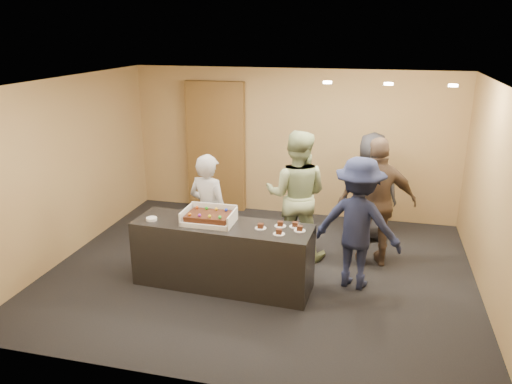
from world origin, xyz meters
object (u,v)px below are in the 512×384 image
at_px(serving_counter, 223,255).
at_px(person_navy_man, 358,224).
at_px(plate_stack, 152,219).
at_px(person_brown_extra, 377,203).
at_px(cake_box, 210,219).
at_px(person_dark_suit, 370,187).
at_px(person_sage_man, 296,195).
at_px(sheet_cake, 209,216).
at_px(storage_cabinet, 216,147).
at_px(person_server_grey, 209,213).

distance_m(serving_counter, person_navy_man, 1.86).
xyz_separation_m(plate_stack, person_brown_extra, (2.94, 1.27, 0.04)).
relative_size(cake_box, person_dark_suit, 0.37).
height_order(plate_stack, person_navy_man, person_navy_man).
relative_size(person_brown_extra, person_dark_suit, 1.08).
relative_size(cake_box, plate_stack, 4.58).
distance_m(serving_counter, person_sage_man, 1.51).
bearing_deg(sheet_cake, person_dark_suit, 46.58).
xyz_separation_m(serving_counter, storage_cabinet, (-1.05, 2.95, 0.77)).
distance_m(person_navy_man, person_dark_suit, 1.71).
distance_m(cake_box, person_brown_extra, 2.44).
bearing_deg(cake_box, person_brown_extra, 28.03).
bearing_deg(person_navy_man, person_server_grey, 12.53).
distance_m(person_navy_man, person_brown_extra, 0.76).
height_order(storage_cabinet, plate_stack, storage_cabinet).
bearing_deg(person_navy_man, person_sage_man, -24.68).
height_order(cake_box, sheet_cake, cake_box).
relative_size(cake_box, person_sage_man, 0.34).
distance_m(storage_cabinet, person_dark_suit, 3.03).
xyz_separation_m(person_brown_extra, person_dark_suit, (-0.12, 0.98, -0.07)).
relative_size(storage_cabinet, person_navy_man, 1.36).
relative_size(plate_stack, person_server_grey, 0.08).
relative_size(cake_box, person_server_grey, 0.39).
bearing_deg(person_dark_suit, person_server_grey, 39.59).
bearing_deg(sheet_cake, serving_counter, -0.00).
xyz_separation_m(storage_cabinet, person_navy_man, (2.80, -2.50, -0.32)).
xyz_separation_m(plate_stack, person_sage_man, (1.76, 1.27, 0.07)).
xyz_separation_m(person_navy_man, person_brown_extra, (0.23, 0.72, 0.06)).
bearing_deg(plate_stack, sheet_cake, 6.75).
relative_size(serving_counter, person_brown_extra, 1.25).
xyz_separation_m(storage_cabinet, person_sage_man, (1.85, -1.77, -0.24)).
bearing_deg(serving_counter, person_navy_man, 17.26).
bearing_deg(person_brown_extra, sheet_cake, 16.56).
bearing_deg(person_dark_suit, sheet_cake, 48.38).
distance_m(sheet_cake, person_brown_extra, 2.46).
relative_size(storage_cabinet, sheet_cake, 4.28).
height_order(serving_counter, person_dark_suit, person_dark_suit).
bearing_deg(cake_box, person_dark_suit, 46.25).
distance_m(serving_counter, plate_stack, 1.08).
xyz_separation_m(storage_cabinet, sheet_cake, (0.87, -2.95, -0.23)).
xyz_separation_m(storage_cabinet, cake_box, (0.87, -2.92, -0.28)).
relative_size(person_sage_man, person_brown_extra, 1.02).
bearing_deg(person_brown_extra, person_navy_man, 60.55).
bearing_deg(storage_cabinet, plate_stack, -88.47).
height_order(storage_cabinet, person_server_grey, storage_cabinet).
relative_size(person_navy_man, person_brown_extra, 0.94).
distance_m(serving_counter, person_brown_extra, 2.35).
bearing_deg(sheet_cake, person_brown_extra, 28.53).
bearing_deg(person_sage_man, sheet_cake, 50.18).
xyz_separation_m(cake_box, plate_stack, (-0.79, -0.12, -0.03)).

